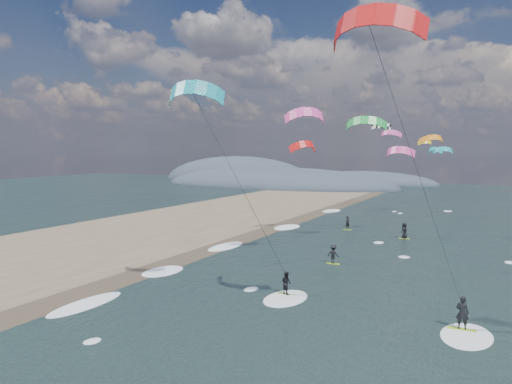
% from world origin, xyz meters
% --- Properties ---
extents(ground, '(260.00, 260.00, 0.00)m').
position_xyz_m(ground, '(0.00, 0.00, 0.00)').
color(ground, black).
rests_on(ground, ground).
extents(wet_sand_strip, '(3.00, 240.00, 0.00)m').
position_xyz_m(wet_sand_strip, '(-12.00, 10.00, 0.00)').
color(wet_sand_strip, '#382D23').
rests_on(wet_sand_strip, ground).
extents(coastal_hills, '(80.00, 41.00, 15.00)m').
position_xyz_m(coastal_hills, '(-44.84, 107.86, 0.00)').
color(coastal_hills, '#3D4756').
rests_on(coastal_hills, ground).
extents(kitesurfer_near_a, '(7.94, 8.64, 16.60)m').
position_xyz_m(kitesurfer_near_a, '(8.34, 6.89, 12.83)').
color(kitesurfer_near_a, '#95BF21').
rests_on(kitesurfer_near_a, ground).
extents(kitesurfer_near_b, '(6.88, 8.44, 14.31)m').
position_xyz_m(kitesurfer_near_b, '(-1.80, 9.43, 8.98)').
color(kitesurfer_near_b, '#95BF21').
rests_on(kitesurfer_near_b, ground).
extents(far_kitesurfers, '(8.30, 18.52, 1.76)m').
position_xyz_m(far_kitesurfers, '(0.93, 32.39, 0.85)').
color(far_kitesurfers, '#95BF21').
rests_on(far_kitesurfers, ground).
extents(bg_kite_field, '(13.53, 70.97, 4.40)m').
position_xyz_m(bg_kite_field, '(-0.14, 52.13, 11.30)').
color(bg_kite_field, gray).
rests_on(bg_kite_field, ground).
extents(shoreline_surf, '(2.40, 79.40, 0.11)m').
position_xyz_m(shoreline_surf, '(-10.80, 14.75, 0.00)').
color(shoreline_surf, white).
rests_on(shoreline_surf, ground).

